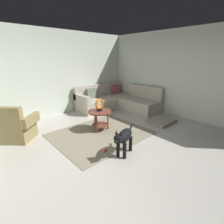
{
  "coord_description": "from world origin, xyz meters",
  "views": [
    {
      "loc": [
        -2.24,
        -2.37,
        1.88
      ],
      "look_at": [
        0.45,
        0.6,
        0.55
      ],
      "focal_mm": 26.71,
      "sensor_mm": 36.0,
      "label": 1
    }
  ],
  "objects_px": {
    "dog_bed_mat": "(161,121)",
    "dog": "(124,138)",
    "armchair": "(17,128)",
    "sectional_couch": "(117,101)",
    "side_table": "(100,115)",
    "torus_sculpture": "(99,105)",
    "dog_toy_ball": "(105,150)"
  },
  "relations": [
    {
      "from": "dog_bed_mat",
      "to": "dog",
      "type": "bearing_deg",
      "value": -168.29
    },
    {
      "from": "dog",
      "to": "armchair",
      "type": "bearing_deg",
      "value": 13.48
    },
    {
      "from": "sectional_couch",
      "to": "side_table",
      "type": "bearing_deg",
      "value": -146.65
    },
    {
      "from": "side_table",
      "to": "torus_sculpture",
      "type": "distance_m",
      "value": 0.29
    },
    {
      "from": "armchair",
      "to": "torus_sculpture",
      "type": "height_order",
      "value": "armchair"
    },
    {
      "from": "torus_sculpture",
      "to": "dog",
      "type": "xyz_separation_m",
      "value": [
        -0.39,
        -1.26,
        -0.33
      ]
    },
    {
      "from": "armchair",
      "to": "dog_bed_mat",
      "type": "bearing_deg",
      "value": 20.61
    },
    {
      "from": "side_table",
      "to": "armchair",
      "type": "bearing_deg",
      "value": 155.08
    },
    {
      "from": "armchair",
      "to": "dog_toy_ball",
      "type": "distance_m",
      "value": 2.15
    },
    {
      "from": "side_table",
      "to": "torus_sculpture",
      "type": "relative_size",
      "value": 1.84
    },
    {
      "from": "sectional_couch",
      "to": "dog_toy_ball",
      "type": "xyz_separation_m",
      "value": [
        -2.29,
        -2.05,
        -0.25
      ]
    },
    {
      "from": "dog",
      "to": "dog_toy_ball",
      "type": "bearing_deg",
      "value": 12.53
    },
    {
      "from": "side_table",
      "to": "dog_bed_mat",
      "type": "distance_m",
      "value": 1.92
    },
    {
      "from": "sectional_couch",
      "to": "torus_sculpture",
      "type": "relative_size",
      "value": 6.9
    },
    {
      "from": "torus_sculpture",
      "to": "dog_toy_ball",
      "type": "height_order",
      "value": "torus_sculpture"
    },
    {
      "from": "dog_toy_ball",
      "to": "dog_bed_mat",
      "type": "bearing_deg",
      "value": 2.75
    },
    {
      "from": "sectional_couch",
      "to": "dog_toy_ball",
      "type": "bearing_deg",
      "value": -138.17
    },
    {
      "from": "dog_toy_ball",
      "to": "side_table",
      "type": "bearing_deg",
      "value": 57.43
    },
    {
      "from": "sectional_couch",
      "to": "armchair",
      "type": "relative_size",
      "value": 2.27
    },
    {
      "from": "side_table",
      "to": "dog_bed_mat",
      "type": "xyz_separation_m",
      "value": [
        1.69,
        -0.83,
        -0.37
      ]
    },
    {
      "from": "dog_bed_mat",
      "to": "dog_toy_ball",
      "type": "xyz_separation_m",
      "value": [
        -2.29,
        -0.11,
        -0.01
      ]
    },
    {
      "from": "sectional_couch",
      "to": "dog",
      "type": "distance_m",
      "value": 3.16
    },
    {
      "from": "armchair",
      "to": "dog_toy_ball",
      "type": "xyz_separation_m",
      "value": [
        1.19,
        -1.77,
        -0.29
      ]
    },
    {
      "from": "sectional_couch",
      "to": "armchair",
      "type": "distance_m",
      "value": 3.49
    },
    {
      "from": "sectional_couch",
      "to": "torus_sculpture",
      "type": "bearing_deg",
      "value": -146.65
    },
    {
      "from": "sectional_couch",
      "to": "armchair",
      "type": "height_order",
      "value": "same"
    },
    {
      "from": "armchair",
      "to": "torus_sculpture",
      "type": "bearing_deg",
      "value": 21.18
    },
    {
      "from": "side_table",
      "to": "torus_sculpture",
      "type": "height_order",
      "value": "torus_sculpture"
    },
    {
      "from": "armchair",
      "to": "dog_bed_mat",
      "type": "height_order",
      "value": "armchair"
    },
    {
      "from": "side_table",
      "to": "dog_toy_ball",
      "type": "height_order",
      "value": "side_table"
    },
    {
      "from": "sectional_couch",
      "to": "dog",
      "type": "bearing_deg",
      "value": -131.31
    },
    {
      "from": "sectional_couch",
      "to": "side_table",
      "type": "relative_size",
      "value": 3.75
    }
  ]
}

